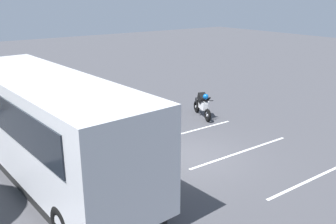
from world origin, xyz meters
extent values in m
plane|color=#424247|center=(0.00, 0.00, 0.00)|extent=(80.00, 80.00, 0.00)
cube|color=silver|center=(1.43, 4.41, 1.85)|extent=(9.54, 3.13, 2.80)
cube|color=black|center=(1.52, 3.14, 2.41)|extent=(7.87, 0.57, 1.01)
cube|color=black|center=(1.35, 5.67, 2.41)|extent=(7.87, 0.57, 1.01)
cube|color=#1959B2|center=(1.52, 3.15, 1.29)|extent=(8.25, 0.59, 0.28)
cube|color=black|center=(1.43, 4.41, 0.23)|extent=(8.77, 2.88, 0.45)
torus|color=black|center=(4.79, 3.50, 0.50)|extent=(1.02, 0.39, 1.00)
torus|color=black|center=(-1.77, 3.06, 0.50)|extent=(1.02, 0.39, 1.00)
torus|color=black|center=(-1.92, 5.31, 0.50)|extent=(1.02, 0.39, 1.00)
cylinder|color=#473823|center=(1.14, 1.52, 0.48)|extent=(0.13, 0.13, 0.79)
cube|color=black|center=(1.14, 1.48, 0.05)|extent=(0.13, 0.27, 0.10)
cylinder|color=#473823|center=(0.98, 1.50, 0.48)|extent=(0.13, 0.13, 0.79)
cube|color=black|center=(0.98, 1.46, 0.05)|extent=(0.13, 0.27, 0.10)
cube|color=#D8F233|center=(1.06, 1.51, 1.21)|extent=(0.41, 0.32, 0.66)
cube|color=silver|center=(1.06, 1.51, 1.21)|extent=(0.42, 0.34, 0.06)
cylinder|color=#D8F233|center=(1.30, 1.54, 1.23)|extent=(0.10, 0.10, 0.63)
sphere|color=tan|center=(1.30, 1.54, 0.91)|extent=(0.10, 0.10, 0.09)
cylinder|color=#D8F233|center=(0.82, 1.48, 1.23)|extent=(0.10, 0.10, 0.63)
sphere|color=tan|center=(0.82, 1.48, 0.91)|extent=(0.10, 0.10, 0.09)
sphere|color=tan|center=(1.06, 1.51, 1.68)|extent=(0.27, 0.27, 0.24)
cylinder|color=#473823|center=(1.99, 1.54, 0.47)|extent=(0.12, 0.12, 0.76)
cube|color=black|center=(1.99, 1.50, 0.05)|extent=(0.10, 0.26, 0.10)
cylinder|color=#473823|center=(1.83, 1.54, 0.47)|extent=(0.12, 0.12, 0.76)
cube|color=black|center=(1.83, 1.50, 0.05)|extent=(0.10, 0.26, 0.10)
cube|color=silver|center=(1.91, 1.54, 1.17)|extent=(0.38, 0.28, 0.64)
cylinder|color=silver|center=(2.15, 1.54, 1.18)|extent=(0.09, 0.09, 0.61)
sphere|color=tan|center=(2.15, 1.54, 0.88)|extent=(0.09, 0.09, 0.09)
cylinder|color=silver|center=(1.67, 1.54, 1.18)|extent=(0.09, 0.09, 0.61)
sphere|color=tan|center=(1.67, 1.54, 0.88)|extent=(0.09, 0.09, 0.09)
sphere|color=tan|center=(1.91, 1.54, 1.62)|extent=(0.23, 0.23, 0.23)
cylinder|color=black|center=(2.88, 1.27, 0.48)|extent=(0.13, 0.13, 0.79)
cube|color=black|center=(2.89, 1.23, 0.05)|extent=(0.12, 0.27, 0.10)
cylinder|color=black|center=(2.72, 1.26, 0.48)|extent=(0.13, 0.13, 0.79)
cube|color=black|center=(2.73, 1.22, 0.05)|extent=(0.12, 0.27, 0.10)
cube|color=maroon|center=(2.80, 1.27, 1.21)|extent=(0.40, 0.30, 0.66)
cylinder|color=maroon|center=(3.04, 1.28, 1.22)|extent=(0.10, 0.10, 0.63)
sphere|color=tan|center=(3.04, 1.28, 0.91)|extent=(0.10, 0.10, 0.09)
cylinder|color=maroon|center=(2.57, 1.25, 1.22)|extent=(0.10, 0.10, 0.63)
sphere|color=tan|center=(2.57, 1.25, 0.91)|extent=(0.10, 0.10, 0.09)
sphere|color=tan|center=(2.80, 1.27, 1.68)|extent=(0.25, 0.25, 0.24)
torus|color=black|center=(4.19, 2.27, 0.30)|extent=(0.61, 0.16, 0.60)
cylinder|color=silver|center=(4.19, 2.27, 0.30)|extent=(0.13, 0.11, 0.12)
torus|color=black|center=(2.74, 2.35, 0.30)|extent=(0.61, 0.16, 0.60)
cylinder|color=silver|center=(2.74, 2.35, 0.30)|extent=(0.13, 0.13, 0.12)
cylinder|color=silver|center=(4.14, 2.28, 0.65)|extent=(0.32, 0.07, 0.67)
cube|color=#0C19B2|center=(3.53, 2.31, 0.63)|extent=(0.85, 0.33, 0.36)
cube|color=black|center=(3.06, 2.34, 0.68)|extent=(0.53, 0.25, 0.20)
cylinder|color=silver|center=(3.18, 2.47, 0.42)|extent=(0.45, 0.10, 0.08)
cylinder|color=black|center=(4.09, 2.28, 0.95)|extent=(0.07, 0.58, 0.04)
torus|color=black|center=(0.12, 2.36, 0.30)|extent=(0.61, 0.16, 0.60)
cylinder|color=silver|center=(0.12, 2.36, 0.30)|extent=(0.13, 0.11, 0.12)
torus|color=black|center=(-1.33, 2.28, 0.30)|extent=(0.61, 0.16, 0.60)
cylinder|color=silver|center=(-1.33, 2.28, 0.30)|extent=(0.13, 0.13, 0.12)
cylinder|color=silver|center=(0.07, 2.36, 0.65)|extent=(0.32, 0.07, 0.67)
cube|color=#198C33|center=(-0.53, 2.32, 0.63)|extent=(0.85, 0.33, 0.36)
cube|color=black|center=(-1.01, 2.30, 0.68)|extent=(0.53, 0.25, 0.20)
cylinder|color=silver|center=(-0.90, 2.44, 0.42)|extent=(0.45, 0.11, 0.08)
cylinder|color=black|center=(0.02, 2.36, 0.95)|extent=(0.07, 0.58, 0.04)
torus|color=black|center=(2.49, -3.19, 0.30)|extent=(0.61, 0.33, 0.60)
cylinder|color=silver|center=(2.49, -3.19, 0.30)|extent=(0.15, 0.14, 0.12)
torus|color=black|center=(3.85, -3.69, 0.30)|extent=(0.61, 0.33, 0.60)
cylinder|color=silver|center=(3.85, -3.69, 0.30)|extent=(0.15, 0.15, 0.12)
cylinder|color=silver|center=(2.53, -3.20, 0.65)|extent=(0.31, 0.16, 0.67)
cube|color=white|center=(3.10, -3.41, 0.63)|extent=(0.89, 0.55, 0.36)
cube|color=black|center=(3.55, -3.58, 0.68)|extent=(0.56, 0.39, 0.20)
cylinder|color=silver|center=(3.39, -3.67, 0.42)|extent=(0.45, 0.23, 0.08)
cylinder|color=black|center=(2.58, -3.22, 0.95)|extent=(0.23, 0.56, 0.04)
cube|color=black|center=(3.17, -3.44, 0.92)|extent=(0.63, 0.51, 0.51)
sphere|color=#0C59B2|center=(2.79, -3.30, 1.10)|extent=(0.33, 0.33, 0.26)
cylinder|color=black|center=(2.96, -3.17, 0.92)|extent=(0.43, 0.23, 0.33)
cylinder|color=black|center=(3.39, -3.33, 0.60)|extent=(0.13, 0.13, 0.40)
cylinder|color=black|center=(2.83, -3.51, 0.92)|extent=(0.43, 0.23, 0.33)
cylinder|color=black|center=(3.27, -3.67, 0.60)|extent=(0.13, 0.13, 0.40)
cube|color=white|center=(-3.58, -1.87, 0.00)|extent=(0.14, 3.76, 0.01)
cube|color=white|center=(-0.81, -1.87, 0.00)|extent=(0.16, 4.88, 0.01)
cube|color=white|center=(1.97, -1.87, 0.00)|extent=(0.15, 4.25, 0.01)
camera|label=1|loc=(-9.28, 7.70, 5.57)|focal=39.30mm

